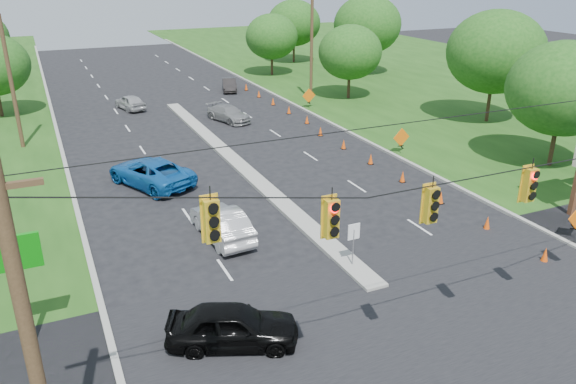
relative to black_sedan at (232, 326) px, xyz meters
name	(u,v)px	position (x,y,z in m)	size (l,w,h in m)	color
ground	(443,350)	(6.30, -3.18, -0.75)	(160.00, 160.00, 0.00)	black
cross_street	(443,350)	(6.30, -3.18, -0.75)	(160.00, 14.00, 0.02)	black
curb_left	(60,143)	(-3.80, 26.82, -0.75)	(0.25, 110.00, 0.16)	gray
curb_right	(312,114)	(16.40, 26.82, -0.75)	(0.25, 110.00, 0.16)	gray
median	(235,162)	(6.30, 17.82, -0.75)	(1.00, 34.00, 0.18)	gray
median_sign	(354,237)	(6.30, 2.82, 0.71)	(0.55, 0.06, 2.05)	gray
signal_span	(483,228)	(6.25, -4.18, 4.22)	(25.60, 0.32, 9.00)	#422D1C
utility_pole_far_left	(11,84)	(-6.20, 26.82, 3.75)	(0.28, 0.28, 9.00)	#422D1C
utility_pole_far_right	(312,51)	(18.80, 31.82, 3.75)	(0.28, 0.28, 9.00)	#422D1C
cone_0	(545,255)	(14.12, -0.18, -0.40)	(0.32, 0.32, 0.70)	#EA4D0C
cone_1	(487,223)	(14.12, 3.32, -0.40)	(0.32, 0.32, 0.70)	#EA4D0C
cone_2	(441,197)	(14.12, 6.82, -0.40)	(0.32, 0.32, 0.70)	#EA4D0C
cone_3	(403,176)	(14.12, 10.32, -0.40)	(0.32, 0.32, 0.70)	#EA4D0C
cone_4	(371,159)	(14.12, 13.82, -0.40)	(0.32, 0.32, 0.70)	#EA4D0C
cone_5	(344,144)	(14.12, 17.32, -0.40)	(0.32, 0.32, 0.70)	#EA4D0C
cone_6	(320,131)	(14.12, 20.82, -0.40)	(0.32, 0.32, 0.70)	#EA4D0C
cone_7	(307,119)	(14.72, 24.32, -0.40)	(0.32, 0.32, 0.70)	#EA4D0C
cone_8	(289,110)	(14.72, 27.82, -0.40)	(0.32, 0.32, 0.70)	#EA4D0C
cone_9	(273,101)	(14.72, 31.32, -0.40)	(0.32, 0.32, 0.70)	#EA4D0C
cone_10	(259,94)	(14.72, 34.82, -0.40)	(0.32, 0.32, 0.70)	#EA4D0C
cone_11	(246,87)	(14.72, 38.32, -0.40)	(0.32, 0.32, 0.70)	#EA4D0C
cone_12	(235,81)	(14.72, 41.82, -0.40)	(0.32, 0.32, 0.70)	#EA4D0C
work_sign_1	(401,138)	(17.10, 14.82, 0.34)	(1.27, 0.58, 1.37)	black
work_sign_2	(309,96)	(17.10, 28.82, 0.34)	(1.27, 0.58, 1.37)	black
tree_7	(563,89)	(24.30, 8.82, 4.21)	(6.72, 6.72, 7.84)	black
tree_8	(496,52)	(28.30, 18.82, 4.83)	(7.56, 7.56, 8.82)	black
tree_9	(350,52)	(22.30, 30.82, 3.58)	(5.88, 5.88, 6.86)	black
tree_10	(367,25)	(30.30, 40.82, 4.83)	(7.56, 7.56, 8.82)	black
tree_11	(294,23)	(26.30, 51.82, 4.21)	(6.72, 6.72, 7.84)	black
tree_12	(272,37)	(20.30, 44.82, 3.58)	(5.88, 5.88, 6.86)	black
black_sedan	(232,326)	(0.00, 0.00, 0.00)	(1.78, 4.41, 1.50)	black
white_sedan	(222,223)	(2.16, 7.77, 0.00)	(1.60, 4.59, 1.51)	#B3B2B2
blue_pickup	(151,172)	(0.53, 15.96, 0.05)	(2.67, 5.78, 1.61)	#125BA8
silver_car_far	(229,114)	(9.24, 27.65, -0.11)	(1.79, 4.39, 1.28)	gray
silver_car_oncoming	(130,102)	(2.61, 34.97, -0.09)	(1.56, 3.89, 1.32)	#A3A3A3
dark_car_receding	(229,85)	(13.08, 38.71, -0.12)	(1.33, 3.81, 1.26)	black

